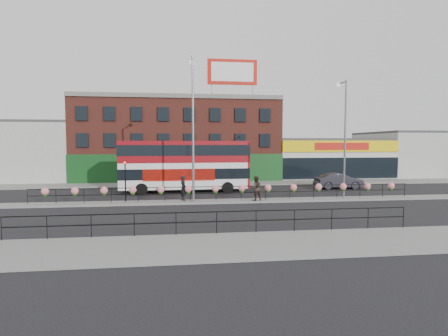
{
  "coord_description": "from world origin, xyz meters",
  "views": [
    {
      "loc": [
        -3.75,
        -27.11,
        4.62
      ],
      "look_at": [
        0.0,
        3.0,
        2.5
      ],
      "focal_mm": 28.0,
      "sensor_mm": 36.0,
      "label": 1
    }
  ],
  "objects": [
    {
      "name": "lamp_column_west",
      "position": [
        -2.78,
        0.1,
        6.75
      ],
      "size": [
        0.4,
        1.95,
        11.14
      ],
      "color": "slate",
      "rests_on": "median"
    },
    {
      "name": "car",
      "position": [
        12.34,
        6.78,
        0.8
      ],
      "size": [
        1.69,
        4.85,
        1.6
      ],
      "primitive_type": "imported",
      "rotation": [
        0.0,
        0.0,
        1.57
      ],
      "color": "#26252D",
      "rests_on": "ground"
    },
    {
      "name": "north_pavement",
      "position": [
        0.0,
        12.0,
        0.07
      ],
      "size": [
        60.0,
        4.0,
        0.15
      ],
      "primitive_type": "cube",
      "color": "slate",
      "rests_on": "ground"
    },
    {
      "name": "south_railing",
      "position": [
        -2.0,
        -10.1,
        0.96
      ],
      "size": [
        20.04,
        0.05,
        1.12
      ],
      "color": "black",
      "rests_on": "south_pavement"
    },
    {
      "name": "supermarket",
      "position": [
        16.0,
        19.9,
        2.65
      ],
      "size": [
        15.0,
        12.25,
        5.3
      ],
      "color": "silver",
      "rests_on": "ground"
    },
    {
      "name": "yellow_line_inner",
      "position": [
        0.0,
        -9.7,
        0.01
      ],
      "size": [
        60.0,
        0.1,
        0.01
      ],
      "primitive_type": "cube",
      "color": "gold",
      "rests_on": "ground"
    },
    {
      "name": "ground",
      "position": [
        0.0,
        0.0,
        0.0
      ],
      "size": [
        120.0,
        120.0,
        0.0
      ],
      "primitive_type": "plane",
      "color": "black",
      "rests_on": "ground"
    },
    {
      "name": "brick_building",
      "position": [
        -4.0,
        19.96,
        5.13
      ],
      "size": [
        25.0,
        12.21,
        10.3
      ],
      "color": "brown",
      "rests_on": "ground"
    },
    {
      "name": "warehouse_east",
      "position": [
        30.75,
        20.0,
        3.15
      ],
      "size": [
        14.5,
        12.0,
        6.3
      ],
      "color": "#AEAEA9",
      "rests_on": "ground"
    },
    {
      "name": "median_railing",
      "position": [
        0.0,
        0.0,
        1.05
      ],
      "size": [
        30.04,
        0.56,
        1.23
      ],
      "color": "black",
      "rests_on": "median"
    },
    {
      "name": "traffic_light_median",
      "position": [
        -8.0,
        0.39,
        2.47
      ],
      "size": [
        0.15,
        0.28,
        3.65
      ],
      "color": "black",
      "rests_on": "median"
    },
    {
      "name": "billboard",
      "position": [
        2.5,
        14.99,
        13.18
      ],
      "size": [
        6.0,
        0.29,
        4.4
      ],
      "color": "#B8150B",
      "rests_on": "brick_building"
    },
    {
      "name": "pedestrian_b",
      "position": [
        2.1,
        -0.37,
        1.11
      ],
      "size": [
        1.2,
        1.07,
        1.93
      ],
      "primitive_type": "imported",
      "rotation": [
        0.0,
        0.0,
        3.33
      ],
      "color": "#2E221C",
      "rests_on": "median"
    },
    {
      "name": "double_decker_bus",
      "position": [
        -3.32,
        6.04,
        2.99
      ],
      "size": [
        12.1,
        3.26,
        4.87
      ],
      "color": "white",
      "rests_on": "ground"
    },
    {
      "name": "yellow_line_outer",
      "position": [
        0.0,
        -9.88,
        0.01
      ],
      "size": [
        60.0,
        0.1,
        0.01
      ],
      "primitive_type": "cube",
      "color": "gold",
      "rests_on": "ground"
    },
    {
      "name": "warehouse_west",
      "position": [
        -24.25,
        20.0,
        3.65
      ],
      "size": [
        15.5,
        12.0,
        7.3
      ],
      "color": "#AEAEA9",
      "rests_on": "ground"
    },
    {
      "name": "lamp_column_east",
      "position": [
        9.63,
        0.34,
        5.87
      ],
      "size": [
        0.35,
        1.69,
        9.65
      ],
      "color": "slate",
      "rests_on": "median"
    },
    {
      "name": "pedestrian_a",
      "position": [
        -3.56,
        0.39,
        1.13
      ],
      "size": [
        1.06,
        1.0,
        1.96
      ],
      "primitive_type": "imported",
      "rotation": [
        0.0,
        0.0,
        1.99
      ],
      "color": "black",
      "rests_on": "median"
    },
    {
      "name": "south_pavement",
      "position": [
        0.0,
        -12.0,
        0.07
      ],
      "size": [
        60.0,
        4.0,
        0.15
      ],
      "primitive_type": "cube",
      "color": "slate",
      "rests_on": "ground"
    },
    {
      "name": "median",
      "position": [
        0.0,
        0.0,
        0.07
      ],
      "size": [
        60.0,
        1.6,
        0.15
      ],
      "primitive_type": "cube",
      "color": "slate",
      "rests_on": "ground"
    }
  ]
}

